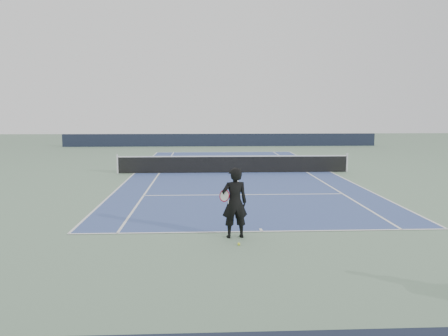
{
  "coord_description": "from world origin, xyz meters",
  "views": [
    {
      "loc": [
        -1.66,
        -24.0,
        3.48
      ],
      "look_at": [
        -0.82,
        -6.19,
        1.1
      ],
      "focal_mm": 35.0,
      "sensor_mm": 36.0,
      "label": 1
    }
  ],
  "objects": [
    {
      "name": "windscreen_far",
      "position": [
        0.0,
        17.88,
        0.6
      ],
      "size": [
        30.0,
        0.25,
        1.2
      ],
      "primitive_type": "cube",
      "color": "black",
      "rests_on": "ground"
    },
    {
      "name": "court_surface",
      "position": [
        0.0,
        0.0,
        0.01
      ],
      "size": [
        10.97,
        23.77,
        0.01
      ],
      "primitive_type": "cube",
      "color": "#394E88",
      "rests_on": "ground"
    },
    {
      "name": "tennis_net",
      "position": [
        0.0,
        0.0,
        0.5
      ],
      "size": [
        12.9,
        0.1,
        1.07
      ],
      "color": "silver",
      "rests_on": "ground"
    },
    {
      "name": "tennis_player",
      "position": [
        -0.82,
        -12.39,
        0.97
      ],
      "size": [
        0.85,
        0.62,
        1.94
      ],
      "color": "black",
      "rests_on": "ground"
    },
    {
      "name": "ground",
      "position": [
        0.0,
        0.0,
        0.0
      ],
      "size": [
        80.0,
        80.0,
        0.0
      ],
      "primitive_type": "plane",
      "color": "slate"
    },
    {
      "name": "tennis_ball",
      "position": [
        -0.76,
        -13.1,
        0.04
      ],
      "size": [
        0.07,
        0.07,
        0.07
      ],
      "primitive_type": "sphere",
      "color": "yellow",
      "rests_on": "ground"
    }
  ]
}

